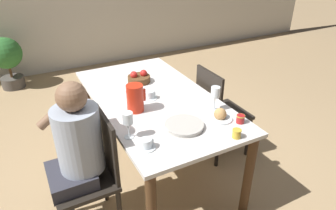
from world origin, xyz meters
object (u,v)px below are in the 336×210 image
at_px(person_seated, 75,150).
at_px(jam_jar_red, 237,133).
at_px(chair_opposite, 218,111).
at_px(teacup_near_person, 146,144).
at_px(potted_plant, 7,58).
at_px(fruit_bowl, 139,78).
at_px(red_pitcher, 135,98).
at_px(wine_glass_juice, 215,93).
at_px(wine_glass_water, 128,119).
at_px(jam_jar_amber, 240,119).
at_px(chair_person_side, 93,172).
at_px(serving_tray, 184,126).
at_px(bread_plate, 220,116).
at_px(teacup_across, 150,95).

height_order(person_seated, jam_jar_red, person_seated).
height_order(chair_opposite, person_seated, person_seated).
xyz_separation_m(teacup_near_person, potted_plant, (-0.74, 3.22, -0.34)).
distance_m(person_seated, fruit_bowl, 1.01).
bearing_deg(red_pitcher, wine_glass_juice, -26.56).
distance_m(jam_jar_red, potted_plant, 3.66).
distance_m(chair_opposite, wine_glass_water, 1.19).
bearing_deg(jam_jar_amber, potted_plant, 114.10).
bearing_deg(chair_person_side, serving_tray, -104.55).
height_order(wine_glass_water, potted_plant, wine_glass_water).
xyz_separation_m(red_pitcher, teacup_near_person, (-0.12, -0.47, -0.08)).
height_order(wine_glass_juice, serving_tray, wine_glass_juice).
xyz_separation_m(teacup_near_person, serving_tray, (0.33, 0.09, -0.01)).
bearing_deg(chair_opposite, bread_plate, -36.86).
bearing_deg(chair_person_side, fruit_bowl, -43.38).
height_order(chair_person_side, chair_opposite, same).
bearing_deg(chair_person_side, person_seated, 77.99).
distance_m(person_seated, red_pitcher, 0.58).
bearing_deg(jam_jar_amber, serving_tray, 161.24).
relative_size(red_pitcher, jam_jar_amber, 3.48).
bearing_deg(potted_plant, bread_plate, -66.68).
xyz_separation_m(teacup_near_person, jam_jar_red, (0.57, -0.17, 0.01)).
distance_m(red_pitcher, fruit_bowl, 0.54).
bearing_deg(jam_jar_red, wine_glass_water, 152.06).
bearing_deg(jam_jar_amber, red_pitcher, 139.34).
xyz_separation_m(teacup_across, jam_jar_red, (0.27, -0.78, 0.01)).
distance_m(chair_person_side, wine_glass_water, 0.49).
relative_size(red_pitcher, teacup_near_person, 1.75).
xyz_separation_m(chair_opposite, teacup_across, (-0.68, 0.05, 0.30)).
height_order(red_pitcher, potted_plant, red_pitcher).
bearing_deg(wine_glass_water, jam_jar_amber, -14.52).
bearing_deg(teacup_across, fruit_bowl, 81.89).
bearing_deg(serving_tray, wine_glass_water, 169.93).
bearing_deg(person_seated, jam_jar_red, -114.88).
xyz_separation_m(serving_tray, fruit_bowl, (0.02, 0.86, 0.02)).
xyz_separation_m(chair_person_side, bread_plate, (0.92, -0.19, 0.31)).
bearing_deg(bread_plate, potted_plant, 113.32).
relative_size(bread_plate, potted_plant, 0.25).
distance_m(chair_opposite, jam_jar_red, 0.89).
bearing_deg(chair_opposite, wine_glass_juice, -42.27).
distance_m(person_seated, bread_plate, 1.04).
distance_m(wine_glass_juice, bread_plate, 0.18).
bearing_deg(jam_jar_red, chair_opposite, 60.73).
xyz_separation_m(serving_tray, jam_jar_red, (0.25, -0.27, 0.02)).
bearing_deg(serving_tray, teacup_across, 93.14).
relative_size(chair_opposite, wine_glass_water, 4.87).
xyz_separation_m(teacup_near_person, jam_jar_amber, (0.72, -0.04, 0.01)).
xyz_separation_m(serving_tray, bread_plate, (0.29, -0.02, 0.01)).
bearing_deg(jam_jar_amber, teacup_across, 122.92).
height_order(wine_glass_water, bread_plate, wine_glass_water).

